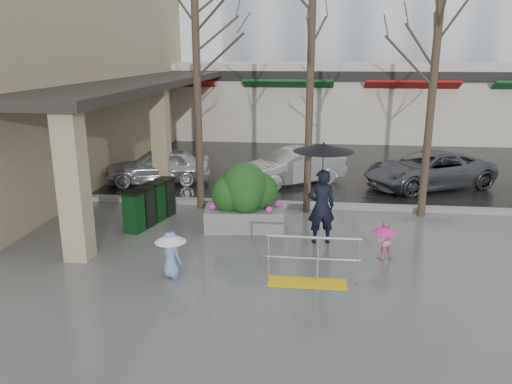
% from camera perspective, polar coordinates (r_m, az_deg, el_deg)
% --- Properties ---
extents(ground, '(120.00, 120.00, 0.00)m').
position_cam_1_polar(ground, '(11.62, -0.51, -7.46)').
color(ground, '#51514F').
rests_on(ground, ground).
extents(street_asphalt, '(120.00, 36.00, 0.01)m').
position_cam_1_polar(street_asphalt, '(32.94, 4.27, 7.71)').
color(street_asphalt, black).
rests_on(street_asphalt, ground).
extents(curb, '(120.00, 0.30, 0.15)m').
position_cam_1_polar(curb, '(15.33, 1.34, -1.34)').
color(curb, gray).
rests_on(curb, ground).
extents(near_building, '(6.00, 18.00, 8.00)m').
position_cam_1_polar(near_building, '(21.28, -23.06, 12.97)').
color(near_building, tan).
rests_on(near_building, ground).
extents(canopy_slab, '(2.80, 18.00, 0.25)m').
position_cam_1_polar(canopy_slab, '(19.60, -11.92, 12.62)').
color(canopy_slab, '#2D2823').
rests_on(canopy_slab, pillar_front).
extents(pillar_front, '(0.55, 0.55, 3.50)m').
position_cam_1_polar(pillar_front, '(11.72, -20.14, 0.80)').
color(pillar_front, tan).
rests_on(pillar_front, ground).
extents(pillar_back, '(0.55, 0.55, 3.50)m').
position_cam_1_polar(pillar_back, '(17.63, -10.81, 6.23)').
color(pillar_back, tan).
rests_on(pillar_back, ground).
extents(storefront_row, '(34.00, 6.74, 4.00)m').
position_cam_1_polar(storefront_row, '(28.68, 8.07, 10.46)').
color(storefront_row, beige).
rests_on(storefront_row, ground).
extents(handrail, '(1.90, 0.50, 1.03)m').
position_cam_1_polar(handrail, '(10.29, 6.26, -8.46)').
color(handrail, yellow).
rests_on(handrail, ground).
extents(tree_west, '(3.20, 3.20, 6.80)m').
position_cam_1_polar(tree_west, '(14.59, -6.92, 17.62)').
color(tree_west, '#382B21').
rests_on(tree_west, ground).
extents(tree_midwest, '(3.20, 3.20, 7.00)m').
position_cam_1_polar(tree_midwest, '(14.21, 6.40, 18.29)').
color(tree_midwest, '#382B21').
rests_on(tree_midwest, ground).
extents(tree_mideast, '(3.20, 3.20, 6.50)m').
position_cam_1_polar(tree_mideast, '(14.55, 19.99, 15.95)').
color(tree_mideast, '#382B21').
rests_on(tree_mideast, ground).
extents(woman, '(1.47, 1.47, 2.53)m').
position_cam_1_polar(woman, '(12.12, 7.58, 1.03)').
color(woman, black).
rests_on(woman, ground).
extents(child_pink, '(0.56, 0.56, 0.90)m').
position_cam_1_polar(child_pink, '(11.72, 14.42, -4.98)').
color(child_pink, pink).
rests_on(child_pink, ground).
extents(child_blue, '(0.66, 0.66, 1.01)m').
position_cam_1_polar(child_blue, '(10.59, -9.71, -6.41)').
color(child_blue, '#769BD2').
rests_on(child_blue, ground).
extents(planter, '(2.17, 1.28, 1.81)m').
position_cam_1_polar(planter, '(13.17, -1.30, -0.64)').
color(planter, gray).
rests_on(planter, ground).
extents(news_boxes, '(0.95, 2.01, 1.10)m').
position_cam_1_polar(news_boxes, '(13.99, -11.99, -1.34)').
color(news_boxes, '#0D3C17').
rests_on(news_boxes, ground).
extents(car_a, '(3.96, 2.42, 1.26)m').
position_cam_1_polar(car_a, '(18.25, -11.17, 2.95)').
color(car_a, '#BBBAC0').
rests_on(car_a, ground).
extents(car_b, '(3.91, 3.27, 1.26)m').
position_cam_1_polar(car_b, '(17.84, 4.24, 2.91)').
color(car_b, silver).
rests_on(car_b, ground).
extents(car_c, '(4.99, 3.80, 1.26)m').
position_cam_1_polar(car_c, '(18.34, 19.09, 2.43)').
color(car_c, '#515458').
rests_on(car_c, ground).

